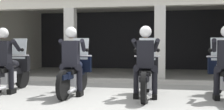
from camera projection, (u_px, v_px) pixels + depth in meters
ground_plane at (126, 80)px, 9.15m from camera, size 80.00×80.00×0.00m
station_building at (125, 27)px, 11.61m from camera, size 10.11×5.35×3.02m
kerb_strip at (111, 80)px, 8.53m from camera, size 9.61×0.24×0.12m
motorcycle_far_left at (10, 72)px, 6.80m from camera, size 0.62×2.04×1.35m
police_officer_far_left at (4, 55)px, 6.51m from camera, size 0.63×0.61×1.58m
motorcycle_center_left at (75, 73)px, 6.52m from camera, size 0.62×2.04×1.35m
police_officer_center_left at (71, 55)px, 6.22m from camera, size 0.63×0.61×1.58m
motorcycle_center_right at (146, 74)px, 6.19m from camera, size 0.62×2.04×1.35m
police_officer_center_right at (146, 56)px, 5.90m from camera, size 0.63×0.61×1.58m
motorcycle_far_right at (224, 75)px, 6.01m from camera, size 0.62×2.04×1.35m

